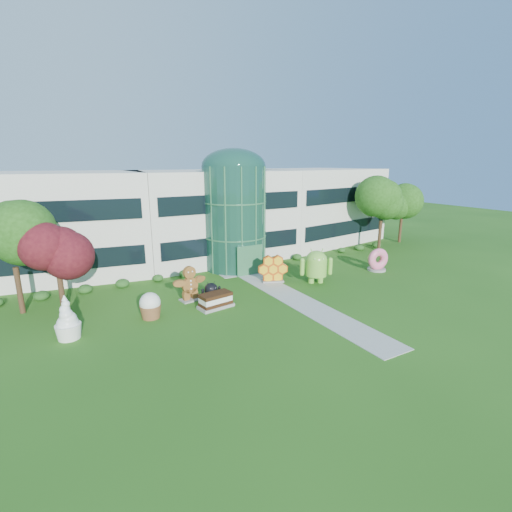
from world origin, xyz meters
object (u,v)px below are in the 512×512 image
android_green (316,264)px  android_black (211,291)px  gingerbread (190,283)px  donut (377,259)px

android_green → android_black: 9.73m
android_black → gingerbread: bearing=138.2°
donut → gingerbread: bearing=-172.7°
android_green → donut: (7.49, 0.04, -0.56)m
android_black → donut: donut is taller
android_green → donut: android_green is taller
android_green → android_black: (-9.70, 0.18, -0.78)m
gingerbread → donut: bearing=-12.9°
android_black → donut: bearing=2.5°
donut → gingerbread: 18.45m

